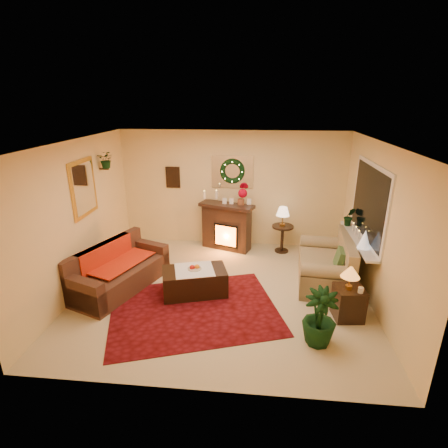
# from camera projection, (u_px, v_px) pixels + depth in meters

# --- Properties ---
(floor) EXTENTS (5.00, 5.00, 0.00)m
(floor) POSITION_uv_depth(u_px,v_px,m) (222.00, 291.00, 6.21)
(floor) COLOR beige
(floor) RESTS_ON ground
(ceiling) EXTENTS (5.00, 5.00, 0.00)m
(ceiling) POSITION_uv_depth(u_px,v_px,m) (222.00, 143.00, 5.33)
(ceiling) COLOR white
(ceiling) RESTS_ON ground
(wall_back) EXTENTS (5.00, 5.00, 0.00)m
(wall_back) POSITION_uv_depth(u_px,v_px,m) (232.00, 189.00, 7.88)
(wall_back) COLOR #EFD88C
(wall_back) RESTS_ON ground
(wall_front) EXTENTS (5.00, 5.00, 0.00)m
(wall_front) POSITION_uv_depth(u_px,v_px,m) (200.00, 294.00, 3.67)
(wall_front) COLOR #EFD88C
(wall_front) RESTS_ON ground
(wall_left) EXTENTS (4.50, 4.50, 0.00)m
(wall_left) POSITION_uv_depth(u_px,v_px,m) (78.00, 218.00, 6.00)
(wall_left) COLOR #EFD88C
(wall_left) RESTS_ON ground
(wall_right) EXTENTS (4.50, 4.50, 0.00)m
(wall_right) POSITION_uv_depth(u_px,v_px,m) (378.00, 228.00, 5.54)
(wall_right) COLOR #EFD88C
(wall_right) RESTS_ON ground
(area_rug) EXTENTS (3.11, 2.69, 0.01)m
(area_rug) POSITION_uv_depth(u_px,v_px,m) (194.00, 310.00, 5.66)
(area_rug) COLOR #621108
(area_rug) RESTS_ON floor
(sofa) EXTENTS (1.44, 2.04, 0.80)m
(sofa) POSITION_uv_depth(u_px,v_px,m) (119.00, 266.00, 6.20)
(sofa) COLOR #4C3319
(sofa) RESTS_ON floor
(red_throw) EXTENTS (0.75, 1.22, 0.02)m
(red_throw) POSITION_uv_depth(u_px,v_px,m) (118.00, 261.00, 6.32)
(red_throw) COLOR red
(red_throw) RESTS_ON sofa
(fireplace) EXTENTS (1.12, 0.68, 0.98)m
(fireplace) POSITION_uv_depth(u_px,v_px,m) (227.00, 225.00, 7.83)
(fireplace) COLOR black
(fireplace) RESTS_ON floor
(poinsettia) EXTENTS (0.20, 0.20, 0.20)m
(poinsettia) POSITION_uv_depth(u_px,v_px,m) (243.00, 193.00, 7.55)
(poinsettia) COLOR #BD001D
(poinsettia) RESTS_ON fireplace
(mantel_candle_a) EXTENTS (0.06, 0.06, 0.17)m
(mantel_candle_a) POSITION_uv_depth(u_px,v_px,m) (204.00, 195.00, 7.58)
(mantel_candle_a) COLOR #F3EACD
(mantel_candle_a) RESTS_ON fireplace
(mantel_candle_b) EXTENTS (0.06, 0.06, 0.17)m
(mantel_candle_b) POSITION_uv_depth(u_px,v_px,m) (216.00, 195.00, 7.60)
(mantel_candle_b) COLOR silver
(mantel_candle_b) RESTS_ON fireplace
(mantel_mirror) EXTENTS (0.92, 0.02, 0.72)m
(mantel_mirror) POSITION_uv_depth(u_px,v_px,m) (232.00, 172.00, 7.72)
(mantel_mirror) COLOR white
(mantel_mirror) RESTS_ON wall_back
(wreath) EXTENTS (0.55, 0.11, 0.55)m
(wreath) POSITION_uv_depth(u_px,v_px,m) (232.00, 171.00, 7.68)
(wreath) COLOR #194719
(wreath) RESTS_ON wall_back
(wall_art) EXTENTS (0.32, 0.03, 0.48)m
(wall_art) POSITION_uv_depth(u_px,v_px,m) (173.00, 177.00, 7.90)
(wall_art) COLOR #381E11
(wall_art) RESTS_ON wall_back
(gold_mirror) EXTENTS (0.03, 0.84, 1.00)m
(gold_mirror) POSITION_uv_depth(u_px,v_px,m) (83.00, 188.00, 6.13)
(gold_mirror) COLOR gold
(gold_mirror) RESTS_ON wall_left
(hanging_plant) EXTENTS (0.33, 0.28, 0.36)m
(hanging_plant) POSITION_uv_depth(u_px,v_px,m) (107.00, 168.00, 6.74)
(hanging_plant) COLOR #194719
(hanging_plant) RESTS_ON wall_left
(loveseat) EXTENTS (1.04, 1.62, 0.89)m
(loveseat) POSITION_uv_depth(u_px,v_px,m) (325.00, 261.00, 6.40)
(loveseat) COLOR gray
(loveseat) RESTS_ON floor
(window_frame) EXTENTS (0.03, 1.86, 1.36)m
(window_frame) POSITION_uv_depth(u_px,v_px,m) (369.00, 203.00, 5.97)
(window_frame) COLOR white
(window_frame) RESTS_ON wall_right
(window_glass) EXTENTS (0.02, 1.70, 1.22)m
(window_glass) POSITION_uv_depth(u_px,v_px,m) (369.00, 203.00, 5.97)
(window_glass) COLOR black
(window_glass) RESTS_ON wall_right
(window_sill) EXTENTS (0.22, 1.86, 0.04)m
(window_sill) POSITION_uv_depth(u_px,v_px,m) (358.00, 239.00, 6.21)
(window_sill) COLOR white
(window_sill) RESTS_ON wall_right
(mini_tree) EXTENTS (0.22, 0.22, 0.33)m
(mini_tree) POSITION_uv_depth(u_px,v_px,m) (365.00, 240.00, 5.76)
(mini_tree) COLOR white
(mini_tree) RESTS_ON window_sill
(sill_plant) EXTENTS (0.26, 0.21, 0.48)m
(sill_plant) POSITION_uv_depth(u_px,v_px,m) (349.00, 216.00, 6.77)
(sill_plant) COLOR #154A17
(sill_plant) RESTS_ON window_sill
(side_table_round) EXTENTS (0.56, 0.56, 0.61)m
(side_table_round) POSITION_uv_depth(u_px,v_px,m) (282.00, 238.00, 7.72)
(side_table_round) COLOR #392512
(side_table_round) RESTS_ON floor
(lamp_cream) EXTENTS (0.28, 0.28, 0.44)m
(lamp_cream) POSITION_uv_depth(u_px,v_px,m) (283.00, 214.00, 7.53)
(lamp_cream) COLOR beige
(lamp_cream) RESTS_ON side_table_round
(end_table_square) EXTENTS (0.47, 0.47, 0.52)m
(end_table_square) POSITION_uv_depth(u_px,v_px,m) (348.00, 302.00, 5.39)
(end_table_square) COLOR #4D2219
(end_table_square) RESTS_ON floor
(lamp_tiffany) EXTENTS (0.29, 0.29, 0.42)m
(lamp_tiffany) POSITION_uv_depth(u_px,v_px,m) (350.00, 275.00, 5.21)
(lamp_tiffany) COLOR #FFAA11
(lamp_tiffany) RESTS_ON end_table_square
(coffee_table) EXTENTS (1.21, 0.88, 0.46)m
(coffee_table) POSITION_uv_depth(u_px,v_px,m) (195.00, 283.00, 6.08)
(coffee_table) COLOR black
(coffee_table) RESTS_ON floor
(fruit_bowl) EXTENTS (0.24, 0.24, 0.06)m
(fruit_bowl) POSITION_uv_depth(u_px,v_px,m) (195.00, 270.00, 6.02)
(fruit_bowl) COLOR beige
(fruit_bowl) RESTS_ON coffee_table
(floor_palm) EXTENTS (1.42, 1.42, 2.48)m
(floor_palm) POSITION_uv_depth(u_px,v_px,m) (320.00, 315.00, 4.76)
(floor_palm) COLOR #1B541E
(floor_palm) RESTS_ON floor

